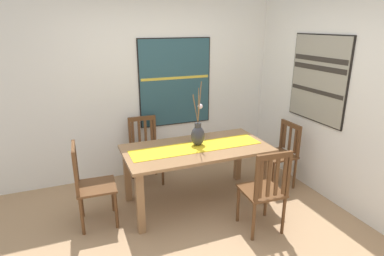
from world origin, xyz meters
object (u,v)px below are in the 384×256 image
Objects in this scene: centerpiece_vase at (198,134)px; painting_on_back_wall at (175,82)px; chair_1 at (90,184)px; chair_2 at (265,190)px; chair_0 at (280,153)px; painting_on_side_wall at (318,79)px; chair_3 at (145,149)px; dining_table at (197,156)px.

painting_on_back_wall reaches higher than centerpiece_vase.
chair_2 is at bearing -25.89° from chair_1.
painting_on_back_wall is at bearing 99.66° from chair_2.
centerpiece_vase reaches higher than chair_0.
centerpiece_vase is at bearing 171.93° from painting_on_side_wall.
chair_1 reaches higher than chair_3.
chair_3 reaches higher than chair_0.
chair_1 is at bearing 176.57° from painting_on_side_wall.
painting_on_back_wall reaches higher than chair_1.
painting_on_back_wall is (0.11, 1.10, 0.72)m from dining_table.
chair_2 is (0.44, -0.83, -0.13)m from dining_table.
dining_table is 1.82× the size of chair_1.
chair_3 is at bearing 118.68° from dining_table.
chair_1 is 3.06m from painting_on_side_wall.
chair_2 reaches higher than chair_1.
painting_on_back_wall reaches higher than chair_0.
chair_1 reaches higher than dining_table.
painting_on_side_wall is (2.88, -0.17, 1.01)m from chair_1.
painting_on_side_wall is at bearing -25.68° from chair_3.
chair_0 is at bearing 45.25° from chair_2.
painting_on_side_wall is (0.35, -0.17, 1.03)m from chair_0.
painting_on_back_wall is (0.07, 1.05, 0.45)m from centerpiece_vase.
chair_3 is at bearing 122.44° from centerpiece_vase.
chair_1 is 0.99× the size of chair_2.
chair_3 is (-0.45, 0.82, -0.15)m from dining_table.
chair_2 is (-0.82, -0.82, 0.03)m from chair_0.
chair_3 is (-0.89, 1.65, -0.01)m from chair_2.
dining_table is at bearing 179.82° from chair_0.
painting_on_side_wall is (1.61, -0.17, 0.87)m from dining_table.
painting_on_side_wall reaches higher than dining_table.
chair_0 is 0.81× the size of painting_on_side_wall.
chair_2 is (0.40, -0.88, -0.40)m from centerpiece_vase.
chair_2 is 0.76× the size of painting_on_back_wall.
painting_on_side_wall reaches higher than centerpiece_vase.
painting_on_side_wall reaches higher than painting_on_back_wall.
chair_0 is 0.93× the size of chair_1.
centerpiece_vase is at bearing 114.55° from chair_2.
dining_table is 1.89× the size of chair_3.
centerpiece_vase reaches higher than dining_table.
chair_1 is 1.04× the size of chair_3.
painting_on_side_wall is at bearing -6.02° from dining_table.
centerpiece_vase is (0.04, 0.05, 0.27)m from dining_table.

